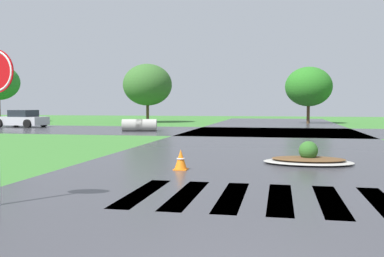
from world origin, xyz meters
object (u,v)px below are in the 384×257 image
(median_island, at_px, (308,159))
(drainage_pipe_stack, at_px, (139,125))
(traffic_cone, at_px, (181,160))
(car_dark_suv, at_px, (22,119))

(median_island, height_order, drainage_pipe_stack, drainage_pipe_stack)
(median_island, xyz_separation_m, drainage_pipe_stack, (-9.85, 13.94, 0.25))
(drainage_pipe_stack, height_order, traffic_cone, drainage_pipe_stack)
(median_island, relative_size, car_dark_suv, 0.64)
(median_island, distance_m, traffic_cone, 3.93)
(car_dark_suv, relative_size, drainage_pipe_stack, 1.74)
(median_island, distance_m, car_dark_suv, 26.57)
(median_island, bearing_deg, drainage_pipe_stack, 125.24)
(drainage_pipe_stack, bearing_deg, traffic_cone, -67.96)
(traffic_cone, bearing_deg, drainage_pipe_stack, 112.04)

